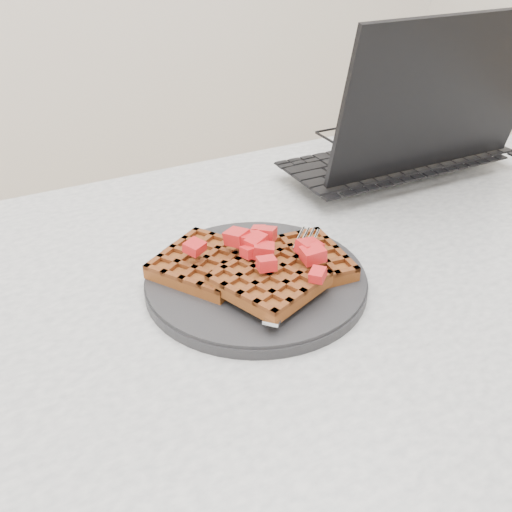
% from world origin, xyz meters
% --- Properties ---
extents(table, '(1.20, 0.80, 0.75)m').
position_xyz_m(table, '(0.00, 0.00, 0.64)').
color(table, silver).
rests_on(table, ground).
extents(plate, '(0.25, 0.25, 0.02)m').
position_xyz_m(plate, '(-0.06, 0.03, 0.76)').
color(plate, black).
rests_on(plate, table).
extents(waffles, '(0.22, 0.21, 0.03)m').
position_xyz_m(waffles, '(-0.06, 0.03, 0.78)').
color(waffles, brown).
rests_on(waffles, plate).
extents(strawberry_pile, '(0.15, 0.15, 0.02)m').
position_xyz_m(strawberry_pile, '(-0.06, 0.03, 0.80)').
color(strawberry_pile, '#A6141A').
rests_on(strawberry_pile, waffles).
extents(fork, '(0.15, 0.14, 0.02)m').
position_xyz_m(fork, '(-0.03, -0.00, 0.77)').
color(fork, silver).
rests_on(fork, plate).
extents(laptop, '(0.38, 0.28, 0.26)m').
position_xyz_m(laptop, '(0.29, 0.24, 0.79)').
color(laptop, black).
rests_on(laptop, table).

